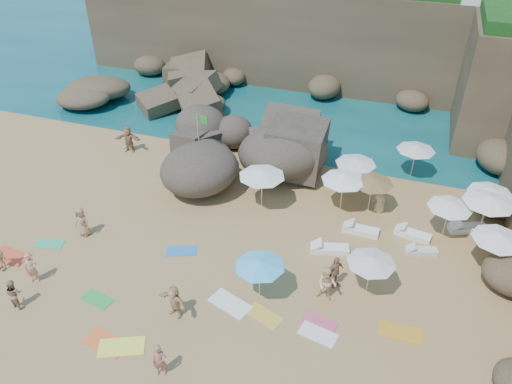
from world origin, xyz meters
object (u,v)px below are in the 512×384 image
(flag_pole, at_px, (200,136))
(lounger_0, at_px, (273,171))
(person_stand_3, at_px, (335,272))
(person_stand_1, at_px, (14,294))
(person_stand_2, at_px, (216,131))
(rock_outcrop, at_px, (239,171))
(person_stand_4, at_px, (380,200))
(parasol_2, at_px, (416,148))
(person_stand_5, at_px, (128,139))
(parasol_0, at_px, (344,178))
(person_stand_0, at_px, (31,268))
(parasol_1, at_px, (262,173))

(flag_pole, distance_m, lounger_0, 5.11)
(person_stand_3, bearing_deg, person_stand_1, 153.21)
(person_stand_2, bearing_deg, rock_outcrop, 145.83)
(person_stand_3, relative_size, person_stand_4, 1.06)
(parasol_2, relative_size, person_stand_5, 1.26)
(parasol_2, distance_m, person_stand_1, 23.21)
(lounger_0, bearing_deg, person_stand_5, 149.62)
(parasol_0, distance_m, person_stand_5, 14.98)
(lounger_0, height_order, person_stand_2, person_stand_2)
(parasol_0, bearing_deg, person_stand_2, 152.84)
(person_stand_1, height_order, person_stand_5, person_stand_5)
(person_stand_0, bearing_deg, person_stand_4, 19.90)
(rock_outcrop, relative_size, person_stand_0, 5.22)
(flag_pole, relative_size, person_stand_4, 2.54)
(person_stand_5, bearing_deg, person_stand_4, -16.57)
(parasol_1, height_order, person_stand_0, parasol_1)
(rock_outcrop, distance_m, lounger_0, 2.22)
(flag_pole, height_order, person_stand_3, flag_pole)
(person_stand_3, bearing_deg, lounger_0, 72.62)
(parasol_1, xyz_separation_m, person_stand_5, (-10.45, 3.20, -1.34))
(person_stand_1, bearing_deg, flag_pole, -97.93)
(parasol_1, bearing_deg, person_stand_5, 163.00)
(flag_pole, height_order, lounger_0, flag_pole)
(parasol_1, relative_size, parasol_2, 1.12)
(person_stand_2, relative_size, person_stand_3, 1.07)
(parasol_1, distance_m, person_stand_1, 13.49)
(person_stand_1, bearing_deg, person_stand_4, -132.80)
(parasol_1, bearing_deg, person_stand_4, 14.40)
(parasol_0, distance_m, person_stand_0, 16.43)
(parasol_0, distance_m, parasol_1, 4.50)
(lounger_0, xyz_separation_m, person_stand_3, (5.58, -8.56, 0.73))
(parasol_0, relative_size, lounger_0, 1.56)
(person_stand_3, bearing_deg, parasol_1, 86.14)
(flag_pole, distance_m, parasol_2, 13.15)
(rock_outcrop, relative_size, flag_pole, 2.16)
(person_stand_3, relative_size, person_stand_5, 0.92)
(person_stand_0, relative_size, person_stand_4, 1.05)
(flag_pole, bearing_deg, person_stand_5, 171.06)
(person_stand_1, xyz_separation_m, person_stand_4, (14.52, 12.35, 0.04))
(flag_pole, relative_size, person_stand_2, 2.24)
(lounger_0, distance_m, person_stand_2, 5.58)
(flag_pole, relative_size, parasol_0, 1.65)
(lounger_0, distance_m, person_stand_4, 7.18)
(parasol_1, relative_size, person_stand_1, 1.71)
(flag_pole, height_order, person_stand_4, flag_pole)
(parasol_0, bearing_deg, parasol_2, 54.01)
(rock_outcrop, height_order, parasol_2, parasol_2)
(person_stand_0, bearing_deg, rock_outcrop, 48.52)
(person_stand_2, bearing_deg, person_stand_1, 93.84)
(lounger_0, bearing_deg, person_stand_1, -151.21)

